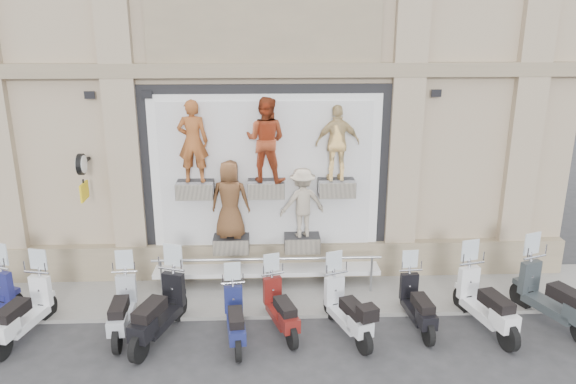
% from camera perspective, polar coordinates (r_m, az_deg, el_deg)
% --- Properties ---
extents(ground, '(90.00, 90.00, 0.00)m').
position_cam_1_polar(ground, '(10.94, -2.03, -15.45)').
color(ground, '#303032').
rests_on(ground, ground).
extents(sidewalk, '(16.00, 2.20, 0.08)m').
position_cam_1_polar(sidewalk, '(12.74, -2.10, -10.17)').
color(sidewalk, gray).
rests_on(sidewalk, ground).
extents(building, '(14.00, 8.60, 12.00)m').
position_cam_1_polar(building, '(16.19, -2.45, 17.63)').
color(building, tan).
rests_on(building, ground).
extents(shop_vitrine, '(5.60, 0.94, 4.30)m').
position_cam_1_polar(shop_vitrine, '(12.43, -2.10, 1.10)').
color(shop_vitrine, black).
rests_on(shop_vitrine, ground).
extents(guard_rail, '(5.06, 0.10, 0.93)m').
position_cam_1_polar(guard_rail, '(12.45, -2.12, -8.65)').
color(guard_rail, '#9EA0A5').
rests_on(guard_rail, ground).
extents(clock_sign_bracket, '(0.10, 0.80, 1.02)m').
position_cam_1_polar(clock_sign_bracket, '(12.69, -20.17, 2.03)').
color(clock_sign_bracket, black).
rests_on(clock_sign_bracket, ground).
extents(scooter_b, '(0.99, 2.03, 1.59)m').
position_cam_1_polar(scooter_b, '(11.91, -25.44, -9.99)').
color(scooter_b, white).
rests_on(scooter_b, ground).
extents(scooter_c, '(0.65, 1.87, 1.50)m').
position_cam_1_polar(scooter_c, '(11.44, -16.59, -10.33)').
color(scooter_c, '#A5ABB3').
rests_on(scooter_c, ground).
extents(scooter_d, '(1.25, 2.17, 1.69)m').
position_cam_1_polar(scooter_d, '(11.01, -13.09, -10.60)').
color(scooter_d, black).
rests_on(scooter_d, ground).
extents(scooter_e, '(0.69, 1.76, 1.39)m').
position_cam_1_polar(scooter_e, '(10.78, -5.41, -11.74)').
color(scooter_e, '#171D51').
rests_on(scooter_e, ground).
extents(scooter_f, '(1.00, 1.82, 1.42)m').
position_cam_1_polar(scooter_f, '(11.06, -0.75, -10.79)').
color(scooter_f, '#5F1310').
rests_on(scooter_f, ground).
extents(scooter_g, '(1.14, 1.94, 1.52)m').
position_cam_1_polar(scooter_g, '(10.97, 6.06, -10.85)').
color(scooter_g, silver).
rests_on(scooter_g, ground).
extents(scooter_h, '(0.67, 1.79, 1.42)m').
position_cam_1_polar(scooter_h, '(11.47, 13.09, -10.18)').
color(scooter_h, black).
rests_on(scooter_h, ground).
extents(scooter_i, '(1.07, 2.12, 1.65)m').
position_cam_1_polar(scooter_i, '(11.70, 19.57, -9.55)').
color(scooter_i, silver).
rests_on(scooter_i, ground).
extents(scooter_j, '(1.35, 2.23, 1.74)m').
position_cam_1_polar(scooter_j, '(12.34, 25.56, -8.63)').
color(scooter_j, '#2C3336').
rests_on(scooter_j, ground).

